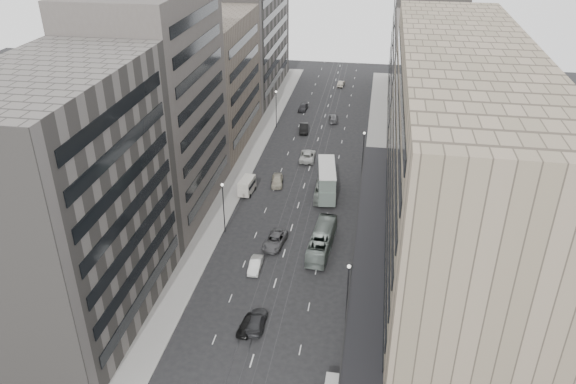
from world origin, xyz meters
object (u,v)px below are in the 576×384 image
Objects in this scene: bus_far at (323,188)px; panel_van at (247,186)px; bus_near at (322,240)px; sedan_1 at (255,265)px; double_decker at (327,180)px; sedan_0 at (247,325)px; sedan_2 at (275,241)px.

panel_van is at bearing 6.49° from bus_far.
sedan_1 is (-8.35, -6.22, -0.87)m from bus_near.
bus_near is 10.44m from sedan_1.
sedan_1 is at bearing 40.56° from bus_near.
sedan_1 is at bearing -115.39° from double_decker.
sedan_1 is (-6.79, -22.64, -0.63)m from bus_far.
bus_far is 2.43× the size of sedan_0.
sedan_0 is 11.91m from sedan_1.
bus_far reaches higher than sedan_2.
double_decker reaches higher than sedan_2.
sedan_2 is (-6.83, 0.02, -0.79)m from bus_near.
bus_near is at bearing 94.78° from bus_far.
sedan_0 is at bearing 73.17° from bus_near.
panel_van is 21.89m from sedan_1.
double_decker is 2.56× the size of sedan_0.
double_decker is 13.49m from panel_van.
panel_van is at bearing 178.88° from double_decker.
bus_far is at bearing 12.29° from panel_van.
double_decker reaches higher than panel_van.
panel_van reaches higher than bus_far.
double_decker is 34.86m from sedan_0.
bus_near is at bearing 6.59° from sedan_2.
double_decker is 2.25× the size of panel_van.
bus_near is at bearing 76.86° from sedan_0.
double_decker is 23.76m from sedan_1.
sedan_0 is at bearing -71.91° from panel_van.
bus_far is at bearing 88.89° from sedan_0.
bus_near is 20.64m from panel_van.
sedan_1 is at bearing 72.67° from bus_far.
panel_van is at bearing 104.95° from sedan_1.
bus_near reaches higher than sedan_0.
sedan_2 is at bearing 97.60° from sedan_0.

